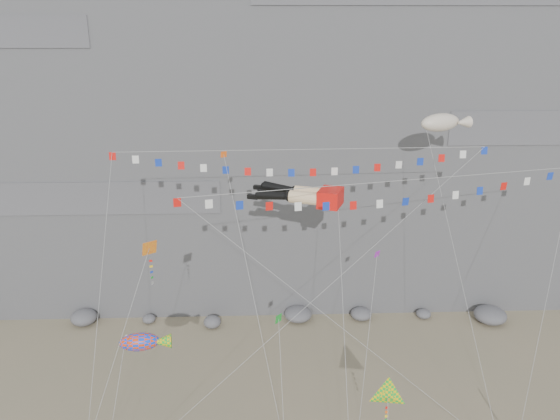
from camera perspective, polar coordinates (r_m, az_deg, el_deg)
name	(u,v)px	position (r m, az deg, el deg)	size (l,w,h in m)	color
cliff	(291,39)	(60.49, 1.15, 17.39)	(80.00, 28.00, 50.00)	slate
talus_boulders	(298,314)	(52.44, 1.90, -10.85)	(60.00, 3.00, 1.20)	slate
legs_kite	(305,195)	(37.98, 2.61, 1.55)	(6.80, 18.09, 21.52)	red
flag_banner_upper	(302,150)	(38.39, 2.33, 6.30)	(26.76, 13.23, 26.04)	red
flag_banner_lower	(394,181)	(35.99, 11.87, 2.94)	(27.06, 9.71, 19.76)	red
harlequin_kite	(149,249)	(33.11, -13.51, -3.98)	(5.77, 7.04, 16.00)	red
fish_windsock	(139,342)	(36.53, -14.48, -13.22)	(3.79, 6.78, 9.75)	#E83B0B
delta_kite	(388,396)	(34.66, 11.20, -18.50)	(2.47, 6.70, 8.54)	yellow
blimp_windsock	(440,123)	(43.62, 16.40, 8.72)	(4.45, 16.29, 24.49)	beige
small_kite_a	(226,165)	(37.90, -5.68, 4.72)	(5.16, 14.77, 23.37)	#F55A14
small_kite_b	(377,259)	(39.08, 10.07, -5.03)	(4.07, 12.64, 16.76)	purple
small_kite_c	(279,321)	(35.28, -0.14, -11.49)	(1.25, 8.98, 12.11)	#169428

